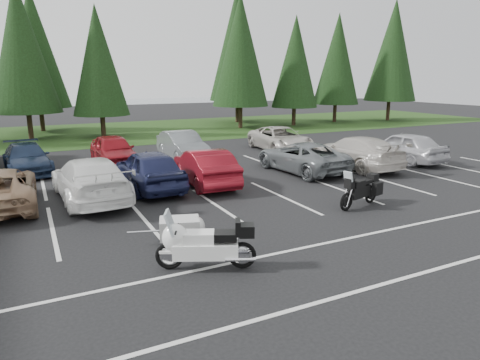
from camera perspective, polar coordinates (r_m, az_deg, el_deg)
name	(u,v)px	position (r m, az deg, el deg)	size (l,w,h in m)	color
ground	(216,216)	(14.11, -3.18, -4.87)	(120.00, 120.00, 0.00)	black
grass_strip	(99,133)	(36.95, -18.30, 5.97)	(80.00, 16.00, 0.01)	#1C3511
lake_water	(93,108)	(68.08, -18.98, 9.09)	(70.00, 50.00, 0.02)	slate
stall_markings	(195,201)	(15.88, -6.06, -2.79)	(32.00, 16.00, 0.01)	silver
conifer_4	(21,47)	(35.26, -27.17, 15.51)	(4.80, 4.80, 11.17)	#332316
conifer_5	(98,61)	(34.33, -18.38, 14.87)	(4.14, 4.14, 9.63)	#332316
conifer_6	(240,50)	(38.56, 0.06, 16.92)	(4.93, 4.93, 11.48)	#332316
conifer_7	(295,62)	(41.04, 7.39, 15.35)	(4.27, 4.27, 9.94)	#332316
conifer_8	(337,59)	(44.96, 12.86, 15.43)	(4.53, 4.53, 10.56)	#332316
conifer_9	(393,51)	(48.08, 19.71, 15.93)	(5.19, 5.19, 12.10)	#332316
conifer_back_b	(34,48)	(39.88, -25.74, 15.61)	(4.97, 4.97, 11.58)	#332316
conifer_back_c	(237,45)	(43.70, -0.38, 17.55)	(5.50, 5.50, 12.81)	#332316
car_near_3	(90,179)	(16.70, -19.36, 0.13)	(2.23, 5.49, 1.59)	white
car_near_4	(149,169)	(17.70, -12.08, 1.41)	(1.94, 4.83, 1.64)	#1C2046
car_near_5	(205,167)	(18.09, -4.69, 1.74)	(1.62, 4.64, 1.53)	maroon
car_near_6	(302,157)	(20.80, 8.21, 3.07)	(2.38, 5.17, 1.44)	slate
car_near_7	(355,152)	(22.31, 15.14, 3.63)	(2.21, 5.43, 1.58)	beige
car_near_8	(403,147)	(24.69, 20.96, 4.17)	(1.90, 4.72, 1.61)	#B8B8BD
car_far_1	(27,158)	(22.80, -26.55, 2.60)	(1.91, 4.69, 1.36)	#1A2843
car_far_2	(114,151)	(22.92, -16.51, 3.79)	(1.86, 4.61, 1.57)	maroon
car_far_3	(182,146)	(23.78, -7.68, 4.54)	(1.64, 4.71, 1.55)	slate
car_far_4	(281,139)	(26.55, 5.42, 5.46)	(2.45, 5.31, 1.48)	beige
touring_motorcycle	(206,240)	(10.17, -4.62, -7.97)	(2.64, 0.81, 1.46)	white
cargo_trailer	(180,231)	(11.91, -8.04, -6.70)	(1.55, 0.87, 0.72)	silver
adventure_motorcycle	(360,187)	(15.50, 15.65, -0.96)	(2.31, 0.80, 1.41)	black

